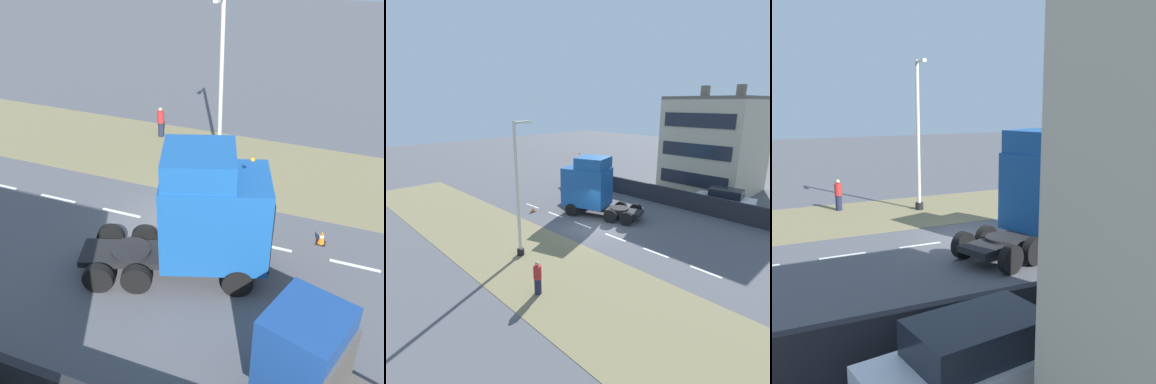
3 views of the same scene
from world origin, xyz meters
The scene contains 9 objects.
ground_plane centered at (0.00, 0.00, 0.00)m, with size 120.00×120.00×0.00m, color #515156.
grass_verge centered at (-6.00, 0.00, 0.01)m, with size 7.00×44.00×0.01m.
lane_markings centered at (0.00, -0.70, 0.00)m, with size 0.16×17.80×0.00m.
boundary_wall centered at (9.00, 0.00, 0.80)m, with size 0.25×24.00×1.60m.
lorry_cab centered at (2.25, 2.35, 2.38)m, with size 4.44×6.72×4.90m.
parked_car centered at (10.78, -5.14, 0.98)m, with size 2.45×4.83×2.00m.
lamp_post centered at (-6.12, -0.01, 3.60)m, with size 1.34×0.43×7.98m.
pedestrian centered at (-7.88, -4.03, 0.84)m, with size 0.39×0.39×1.72m.
traffic_cone_lead centered at (-0.91, 5.93, 0.28)m, with size 0.36×0.36×0.58m.
Camera 3 is at (18.07, -9.05, 5.94)m, focal length 45.00 mm.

